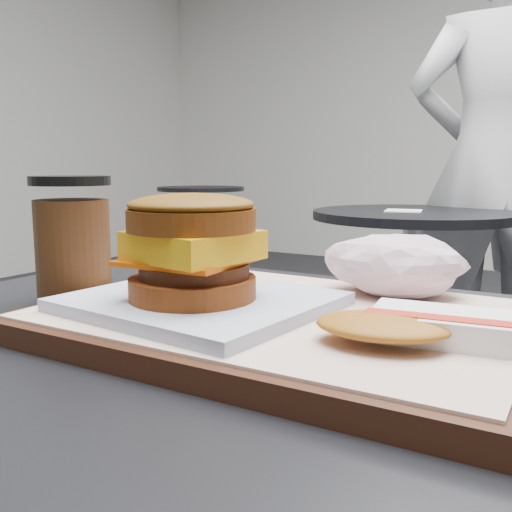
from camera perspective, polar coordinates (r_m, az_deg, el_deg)
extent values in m
cube|color=black|center=(0.41, 1.26, -12.65)|extent=(0.80, 0.60, 0.04)
cube|color=black|center=(0.46, 2.90, -6.62)|extent=(0.38, 0.28, 0.02)
cube|color=beige|center=(0.46, 2.91, -5.42)|extent=(0.36, 0.26, 0.00)
cube|color=silver|center=(0.46, -5.58, -4.55)|extent=(0.21, 0.19, 0.01)
cylinder|color=brown|center=(0.45, -6.35, -3.14)|extent=(0.11, 0.11, 0.02)
cylinder|color=#361508|center=(0.45, -6.18, -1.42)|extent=(0.09, 0.09, 0.01)
cube|color=#CE4D07|center=(0.45, -6.65, -0.39)|extent=(0.09, 0.09, 0.00)
cube|color=#E4AB0E|center=(0.44, -6.28, 1.09)|extent=(0.09, 0.09, 0.02)
cylinder|color=#66330E|center=(0.44, -6.47, 3.64)|extent=(0.11, 0.11, 0.02)
ellipsoid|color=brown|center=(0.44, -6.50, 5.12)|extent=(0.11, 0.11, 0.02)
cube|color=white|center=(0.40, 18.02, -6.66)|extent=(0.10, 0.07, 0.02)
cube|color=red|center=(0.38, 17.58, -5.84)|extent=(0.09, 0.02, 0.00)
ellipsoid|color=#B16B1C|center=(0.38, 12.51, -6.84)|extent=(0.10, 0.08, 0.01)
cylinder|color=#3C200E|center=(0.58, -17.80, 0.38)|extent=(0.07, 0.07, 0.10)
cylinder|color=black|center=(0.57, -18.13, 7.18)|extent=(0.08, 0.08, 0.01)
cylinder|color=black|center=(2.24, 14.69, -14.82)|extent=(0.44, 0.44, 0.02)
cylinder|color=#A5A5AA|center=(2.13, 15.08, -5.89)|extent=(0.07, 0.07, 0.70)
cylinder|color=black|center=(2.07, 15.49, 3.95)|extent=(0.70, 0.70, 0.03)
cube|color=white|center=(2.03, 14.54, 4.40)|extent=(0.14, 0.14, 0.00)
imported|color=silver|center=(2.42, 22.78, 8.57)|extent=(0.78, 0.65, 1.83)
cylinder|color=black|center=(4.47, -5.41, -2.62)|extent=(0.40, 0.40, 0.02)
cylinder|color=#A5A5AA|center=(4.42, -5.48, 1.96)|extent=(0.06, 0.06, 0.70)
cylinder|color=black|center=(4.39, -5.55, 6.70)|extent=(0.66, 0.66, 0.03)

